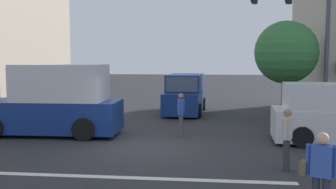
# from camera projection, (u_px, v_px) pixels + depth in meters

# --- Properties ---
(ground_plane) EXTENTS (120.00, 120.00, 0.00)m
(ground_plane) POSITION_uv_depth(u_px,v_px,m) (140.00, 146.00, 13.35)
(ground_plane) COLOR #2B2B2D
(lane_marking_stripe) EXTENTS (9.00, 0.24, 0.01)m
(lane_marking_stripe) POSITION_uv_depth(u_px,v_px,m) (114.00, 177.00, 9.88)
(lane_marking_stripe) COLOR silver
(lane_marking_stripe) RESTS_ON ground
(street_tree) EXTENTS (2.81, 2.81, 4.66)m
(street_tree) POSITION_uv_depth(u_px,v_px,m) (286.00, 53.00, 17.49)
(street_tree) COLOR #4C3823
(street_tree) RESTS_ON ground
(traffic_light_mast) EXTENTS (4.85, 0.82, 6.20)m
(traffic_light_mast) POSITION_uv_depth(u_px,v_px,m) (305.00, 30.00, 16.51)
(traffic_light_mast) COLOR #47474C
(traffic_light_mast) RESTS_ON ground
(van_approaching_near) EXTENTS (2.23, 4.69, 2.11)m
(van_approaching_near) POSITION_uv_depth(u_px,v_px,m) (185.00, 95.00, 21.47)
(van_approaching_near) COLOR navy
(van_approaching_near) RESTS_ON ground
(box_truck_parked_curbside) EXTENTS (5.64, 2.33, 2.75)m
(box_truck_parked_curbside) POSITION_uv_depth(u_px,v_px,m) (53.00, 103.00, 15.28)
(box_truck_parked_curbside) COLOR navy
(box_truck_parked_curbside) RESTS_ON ground
(pedestrian_foreground_with_bag) EXTENTS (0.65, 0.50, 1.67)m
(pedestrian_foreground_with_bag) POSITION_uv_depth(u_px,v_px,m) (320.00, 171.00, 7.08)
(pedestrian_foreground_with_bag) COLOR #232838
(pedestrian_foreground_with_bag) RESTS_ON ground
(pedestrian_mid_crossing) EXTENTS (0.33, 0.69, 1.67)m
(pedestrian_mid_crossing) POSITION_uv_depth(u_px,v_px,m) (181.00, 112.00, 14.94)
(pedestrian_mid_crossing) COLOR #4C4742
(pedestrian_mid_crossing) RESTS_ON ground
(pedestrian_far_side) EXTENTS (0.34, 0.54, 1.67)m
(pedestrian_far_side) POSITION_uv_depth(u_px,v_px,m) (287.00, 136.00, 10.38)
(pedestrian_far_side) COLOR #333338
(pedestrian_far_side) RESTS_ON ground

